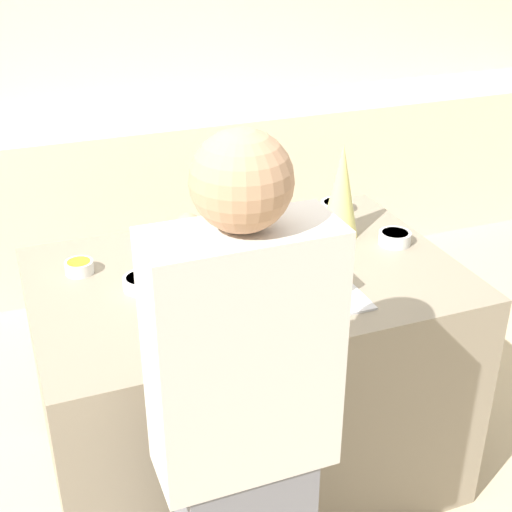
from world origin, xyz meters
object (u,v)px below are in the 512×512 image
object	(u,v)px
candy_bowl_beside_tree	(142,282)
decorative_tree	(341,191)
candy_bowl_near_tray_left	(395,237)
cookbook	(158,242)
candy_bowl_near_tray_right	(337,205)
candy_bowl_far_right	(226,233)
person	(244,442)
candy_bowl_behind_tray	(270,224)
gingerbread_house	(291,271)
baking_tray	(290,298)
candy_bowl_far_left	(79,267)

from	to	relation	value
candy_bowl_beside_tree	decorative_tree	bearing A→B (deg)	9.48
candy_bowl_near_tray_left	cookbook	distance (m)	0.89
candy_bowl_near_tray_right	candy_bowl_beside_tree	world-z (taller)	candy_bowl_beside_tree
candy_bowl_near_tray_right	candy_bowl_far_right	world-z (taller)	candy_bowl_far_right
person	candy_bowl_near_tray_right	bearing A→B (deg)	53.81
candy_bowl_near_tray_left	candy_bowl_far_right	bearing A→B (deg)	154.80
candy_bowl_beside_tree	cookbook	distance (m)	0.33
candy_bowl_behind_tray	cookbook	bearing A→B (deg)	176.88
decorative_tree	candy_bowl_behind_tray	world-z (taller)	decorative_tree
candy_bowl_behind_tray	person	xyz separation A→B (m)	(-0.51, -1.06, -0.06)
person	candy_bowl_far_right	bearing A→B (deg)	73.32
gingerbread_house	candy_bowl_near_tray_left	size ratio (longest dim) A/B	2.21
decorative_tree	candy_bowl_beside_tree	xyz separation A→B (m)	(-0.80, -0.13, -0.16)
baking_tray	decorative_tree	distance (m)	0.56
candy_bowl_far_left	candy_bowl_behind_tray	xyz separation A→B (m)	(0.76, 0.09, -0.00)
cookbook	candy_bowl_near_tray_right	bearing A→B (deg)	4.06
candy_bowl_far_left	candy_bowl_behind_tray	world-z (taller)	candy_bowl_far_left
gingerbread_house	candy_bowl_near_tray_right	distance (m)	0.77
candy_bowl_far_left	candy_bowl_beside_tree	xyz separation A→B (m)	(0.18, -0.19, -0.00)
candy_bowl_near_tray_right	person	bearing A→B (deg)	-126.19
baking_tray	candy_bowl_far_right	world-z (taller)	candy_bowl_far_right
decorative_tree	candy_bowl_near_tray_right	world-z (taller)	decorative_tree
decorative_tree	candy_bowl_far_left	size ratio (longest dim) A/B	3.70
gingerbread_house	candy_bowl_far_right	distance (m)	0.52
candy_bowl_far_right	person	distance (m)	1.10
gingerbread_house	candy_bowl_far_left	world-z (taller)	gingerbread_house
cookbook	candy_bowl_near_tray_left	bearing A→B (deg)	-20.41
candy_bowl_far_right	candy_bowl_behind_tray	bearing A→B (deg)	4.02
decorative_tree	candy_bowl_far_left	xyz separation A→B (m)	(-0.98, 0.05, -0.16)
baking_tray	candy_bowl_behind_tray	distance (m)	0.54
candy_bowl_beside_tree	cookbook	world-z (taller)	candy_bowl_beside_tree
candy_bowl_far_left	baking_tray	bearing A→B (deg)	-35.17
decorative_tree	candy_bowl_behind_tray	distance (m)	0.31
baking_tray	candy_bowl_behind_tray	bearing A→B (deg)	74.57
decorative_tree	candy_bowl_near_tray_right	size ratio (longest dim) A/B	2.77
decorative_tree	candy_bowl_near_tray_left	xyz separation A→B (m)	(0.16, -0.14, -0.16)
decorative_tree	candy_bowl_near_tray_left	bearing A→B (deg)	-41.66
gingerbread_house	candy_bowl_far_left	xyz separation A→B (m)	(-0.61, 0.43, -0.08)
cookbook	gingerbread_house	bearing A→B (deg)	-61.09
gingerbread_house	candy_bowl_near_tray_left	bearing A→B (deg)	23.90
cookbook	person	xyz separation A→B (m)	(-0.06, -1.09, -0.05)
candy_bowl_behind_tray	decorative_tree	bearing A→B (deg)	-32.11
gingerbread_house	candy_bowl_beside_tree	distance (m)	0.50
gingerbread_house	person	bearing A→B (deg)	-123.73
candy_bowl_near_tray_left	person	xyz separation A→B (m)	(-0.89, -0.78, -0.06)
candy_bowl_beside_tree	candy_bowl_far_right	world-z (taller)	candy_bowl_beside_tree
decorative_tree	candy_bowl_far_left	world-z (taller)	decorative_tree
baking_tray	candy_bowl_beside_tree	size ratio (longest dim) A/B	3.70
baking_tray	cookbook	bearing A→B (deg)	118.86
candy_bowl_far_left	cookbook	xyz separation A→B (m)	(0.31, 0.12, -0.01)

